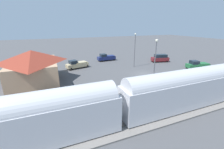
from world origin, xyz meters
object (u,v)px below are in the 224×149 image
Objects in this scene: passenger_train at (23,121)px; pickup_green at (197,65)px; pickup_navy at (106,57)px; light_pole_near_platform at (155,59)px; suv_maroon at (160,58)px; light_pole_lot_center at (135,46)px; pickup_tan at (77,64)px; pedestrian_on_platform at (153,90)px; station_building at (33,66)px.

passenger_train reaches higher than pickup_green.
light_pole_near_platform is at bearing -179.47° from pickup_navy.
suv_maroon is 10.76m from light_pole_lot_center.
light_pole_near_platform reaches higher than passenger_train.
passenger_train is at bearing 110.14° from light_pole_near_platform.
light_pole_lot_center is at bearing 100.13° from suv_maroon.
passenger_train is 25.85m from pickup_tan.
light_pole_lot_center reaches higher than pickup_tan.
pickup_green is at bearing -120.26° from light_pole_lot_center.
pickup_navy is at bearing 61.98° from suv_maroon.
light_pole_lot_center is at bearing 59.74° from pickup_green.
pedestrian_on_platform is 0.30× the size of pickup_green.
passenger_train is 4.47× the size of station_building.
pickup_tan is at bearing 117.38° from pickup_navy.
pickup_tan is (2.49, 23.75, -0.12)m from suv_maroon.
station_building is at bearing 1.18° from passenger_train.
pickup_navy is at bearing -4.58° from pedestrian_on_platform.
passenger_train is 6.33× the size of light_pole_near_platform.
light_pole_lot_center reaches higher than light_pole_near_platform.
light_pole_near_platform is (2.97, -2.25, 3.92)m from pedestrian_on_platform.
station_building is 23.18m from light_pole_lot_center.
light_pole_lot_center is at bearing -21.33° from pedestrian_on_platform.
pickup_green is (-17.01, -17.61, 0.00)m from pickup_navy.
pickup_navy reaches higher than pedestrian_on_platform.
pickup_tan is 20.51m from light_pole_near_platform.
pedestrian_on_platform is at bearing 113.29° from pickup_green.
pickup_tan is at bearing 66.25° from pickup_green.
station_building is 2.06× the size of pickup_tan.
light_pole_near_platform is at bearing 162.85° from light_pole_lot_center.
suv_maroon is (21.80, -32.41, -1.71)m from passenger_train.
pickup_tan is 15.20m from light_pole_lot_center.
suv_maroon reaches higher than pedestrian_on_platform.
pickup_navy is at bearing -32.04° from passenger_train.
light_pole_lot_center reaches higher than pedestrian_on_platform.
light_pole_lot_center is at bearing -17.15° from light_pole_near_platform.
light_pole_lot_center is at bearing -106.87° from pickup_tan.
light_pole_near_platform is (-22.49, -0.21, 4.17)m from pickup_navy.
pedestrian_on_platform is 21.83m from pickup_tan.
light_pole_lot_center is (-1.75, 9.78, 4.13)m from suv_maroon.
passenger_train reaches higher than suv_maroon.
pickup_navy is 0.66× the size of light_pole_near_platform.
pedestrian_on_platform is (-14.17, -16.66, -1.88)m from station_building.
pedestrian_on_platform is 25.55m from pickup_navy.
pedestrian_on_platform is at bearing 158.67° from light_pole_lot_center.
passenger_train is 9.24× the size of pickup_green.
passenger_train is 10.09× the size of suv_maroon.
suv_maroon is at bearing -95.98° from pickup_tan.
pickup_tan is at bearing -55.17° from station_building.
pickup_navy and pickup_green have the same top height.
pedestrian_on_platform is at bearing -130.39° from station_building.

